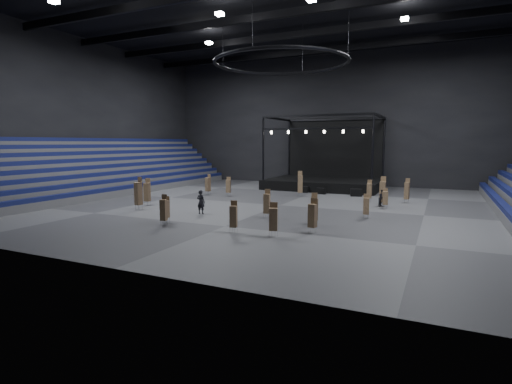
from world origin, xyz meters
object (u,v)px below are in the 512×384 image
at_px(chair_stack_2, 385,198).
at_px(crew_member, 382,198).
at_px(chair_stack_1, 166,209).
at_px(chair_stack_9, 138,193).
at_px(chair_stack_14, 267,203).
at_px(chair_stack_16, 383,191).
at_px(chair_stack_7, 273,219).
at_px(chair_stack_3, 234,216).
at_px(chair_stack_11, 314,209).
at_px(chair_stack_5, 147,192).
at_px(chair_stack_15, 369,190).
at_px(flight_case_mid, 321,191).
at_px(flight_case_left, 303,189).
at_px(chair_stack_8, 164,209).
at_px(chair_stack_4, 366,206).
at_px(chair_stack_12, 300,183).
at_px(chair_stack_10, 313,215).
at_px(chair_stack_0, 407,190).
at_px(flight_case_right, 356,193).
at_px(stage, 326,177).
at_px(chair_stack_6, 228,186).
at_px(chair_stack_13, 208,184).
at_px(man_center, 201,202).

distance_m(chair_stack_2, crew_member, 1.13).
relative_size(chair_stack_1, chair_stack_9, 0.68).
distance_m(chair_stack_2, chair_stack_14, 11.66).
relative_size(chair_stack_14, chair_stack_16, 0.82).
xyz_separation_m(chair_stack_7, chair_stack_14, (-2.86, 5.59, 0.02)).
height_order(chair_stack_3, chair_stack_11, chair_stack_11).
height_order(chair_stack_5, chair_stack_15, chair_stack_5).
bearing_deg(chair_stack_7, flight_case_mid, 80.30).
height_order(chair_stack_1, chair_stack_2, chair_stack_1).
bearing_deg(chair_stack_16, chair_stack_11, -104.22).
height_order(flight_case_left, chair_stack_8, chair_stack_8).
bearing_deg(chair_stack_15, chair_stack_4, -84.61).
xyz_separation_m(chair_stack_11, chair_stack_15, (1.65, 13.25, -0.05)).
xyz_separation_m(chair_stack_4, chair_stack_12, (-8.82, 10.22, 0.39)).
bearing_deg(chair_stack_10, chair_stack_0, 82.93).
distance_m(flight_case_mid, chair_stack_16, 9.89).
height_order(chair_stack_0, chair_stack_8, chair_stack_0).
height_order(flight_case_right, chair_stack_1, chair_stack_1).
height_order(chair_stack_3, chair_stack_14, chair_stack_14).
bearing_deg(chair_stack_11, chair_stack_8, -178.23).
distance_m(stage, flight_case_left, 6.22).
relative_size(flight_case_right, chair_stack_5, 0.48).
distance_m(chair_stack_2, chair_stack_8, 19.54).
height_order(chair_stack_0, chair_stack_10, chair_stack_0).
bearing_deg(chair_stack_6, chair_stack_13, 163.90).
height_order(chair_stack_11, chair_stack_16, chair_stack_16).
height_order(chair_stack_9, man_center, chair_stack_9).
relative_size(flight_case_mid, chair_stack_0, 0.44).
xyz_separation_m(chair_stack_12, chair_stack_15, (7.57, -1.05, -0.27)).
bearing_deg(stage, chair_stack_7, -81.37).
distance_m(chair_stack_6, chair_stack_14, 13.64).
xyz_separation_m(chair_stack_3, chair_stack_7, (2.81, 0.00, 0.05)).
height_order(chair_stack_6, chair_stack_12, chair_stack_12).
xyz_separation_m(chair_stack_8, chair_stack_16, (12.92, 15.44, 0.27)).
bearing_deg(chair_stack_8, chair_stack_3, -11.94).
distance_m(chair_stack_6, chair_stack_8, 16.17).
bearing_deg(crew_member, chair_stack_11, 179.65).
distance_m(flight_case_right, chair_stack_3, 21.75).
bearing_deg(chair_stack_15, chair_stack_9, -145.13).
distance_m(stage, crew_member, 15.61).
relative_size(chair_stack_3, chair_stack_4, 1.09).
bearing_deg(stage, flight_case_left, -100.12).
distance_m(chair_stack_12, chair_stack_16, 9.75).
bearing_deg(chair_stack_9, flight_case_right, 57.11).
bearing_deg(flight_case_mid, chair_stack_11, -75.78).
xyz_separation_m(flight_case_right, chair_stack_0, (5.39, -2.75, 0.82)).
relative_size(chair_stack_13, chair_stack_14, 1.02).
bearing_deg(chair_stack_12, flight_case_right, -0.11).
xyz_separation_m(chair_stack_2, chair_stack_14, (-7.76, -8.70, 0.21)).
relative_size(chair_stack_10, chair_stack_11, 0.99).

